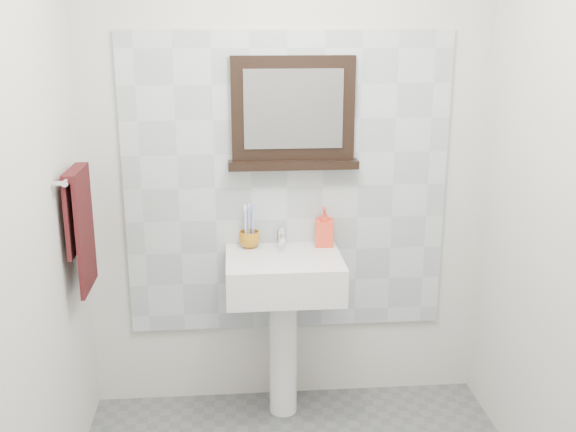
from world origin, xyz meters
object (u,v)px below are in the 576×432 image
(soap_dispenser, at_px, (324,226))
(framed_mirror, at_px, (293,116))
(toothbrush_cup, at_px, (249,239))
(hand_towel, at_px, (80,220))
(pedestal_sink, at_px, (284,292))

(soap_dispenser, xyz_separation_m, framed_mirror, (-0.15, 0.04, 0.54))
(toothbrush_cup, height_order, hand_towel, hand_towel)
(pedestal_sink, xyz_separation_m, soap_dispenser, (0.21, 0.14, 0.28))
(toothbrush_cup, distance_m, soap_dispenser, 0.38)
(pedestal_sink, bearing_deg, framed_mirror, 71.88)
(pedestal_sink, height_order, hand_towel, hand_towel)
(pedestal_sink, height_order, soap_dispenser, soap_dispenser)
(pedestal_sink, relative_size, framed_mirror, 1.53)
(pedestal_sink, bearing_deg, soap_dispenser, 34.07)
(framed_mirror, relative_size, hand_towel, 1.14)
(soap_dispenser, distance_m, framed_mirror, 0.57)
(toothbrush_cup, distance_m, framed_mirror, 0.64)
(framed_mirror, distance_m, hand_towel, 1.09)
(pedestal_sink, relative_size, soap_dispenser, 4.87)
(pedestal_sink, xyz_separation_m, framed_mirror, (0.06, 0.19, 0.83))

